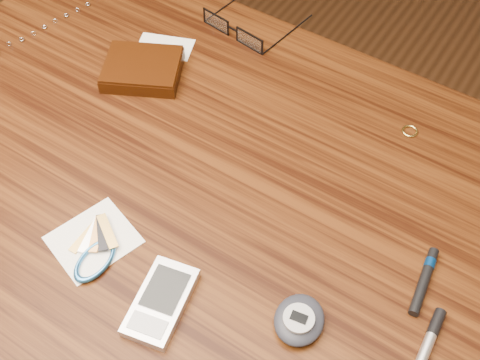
{
  "coord_description": "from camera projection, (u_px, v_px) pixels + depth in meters",
  "views": [
    {
      "loc": [
        0.29,
        -0.35,
        1.37
      ],
      "look_at": [
        0.04,
        0.03,
        0.76
      ],
      "focal_mm": 45.0,
      "sensor_mm": 36.0,
      "label": 1
    }
  ],
  "objects": [
    {
      "name": "silver_pen",
      "position": [
        422.0,
        359.0,
        0.63
      ],
      "size": [
        0.02,
        0.15,
        0.01
      ],
      "color": "silver",
      "rests_on": "desk"
    },
    {
      "name": "black_blue_pen",
      "position": [
        425.0,
        279.0,
        0.69
      ],
      "size": [
        0.02,
        0.09,
        0.01
      ],
      "color": "black",
      "rests_on": "desk"
    },
    {
      "name": "desk",
      "position": [
        202.0,
        230.0,
        0.86
      ],
      "size": [
        1.0,
        0.7,
        0.75
      ],
      "color": "#381A09",
      "rests_on": "ground"
    },
    {
      "name": "notepad_keys",
      "position": [
        95.0,
        249.0,
        0.72
      ],
      "size": [
        0.11,
        0.12,
        0.01
      ],
      "color": "white",
      "rests_on": "desk"
    },
    {
      "name": "eyeglasses",
      "position": [
        236.0,
        29.0,
        0.94
      ],
      "size": [
        0.14,
        0.14,
        0.03
      ],
      "color": "black",
      "rests_on": "desk"
    },
    {
      "name": "pedometer",
      "position": [
        299.0,
        320.0,
        0.65
      ],
      "size": [
        0.06,
        0.07,
        0.03
      ],
      "color": "black",
      "rests_on": "desk"
    },
    {
      "name": "gold_ring",
      "position": [
        410.0,
        131.0,
        0.83
      ],
      "size": [
        0.03,
        0.03,
        0.0
      ],
      "primitive_type": "torus",
      "rotation": [
        0.0,
        0.0,
        -0.41
      ],
      "color": "tan",
      "rests_on": "desk"
    },
    {
      "name": "wallet_and_card",
      "position": [
        143.0,
        68.0,
        0.89
      ],
      "size": [
        0.14,
        0.17,
        0.02
      ],
      "color": "black",
      "rests_on": "desk"
    },
    {
      "name": "pda_phone",
      "position": [
        161.0,
        302.0,
        0.67
      ],
      "size": [
        0.07,
        0.11,
        0.02
      ],
      "color": "#BBBCC0",
      "rests_on": "desk"
    }
  ]
}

